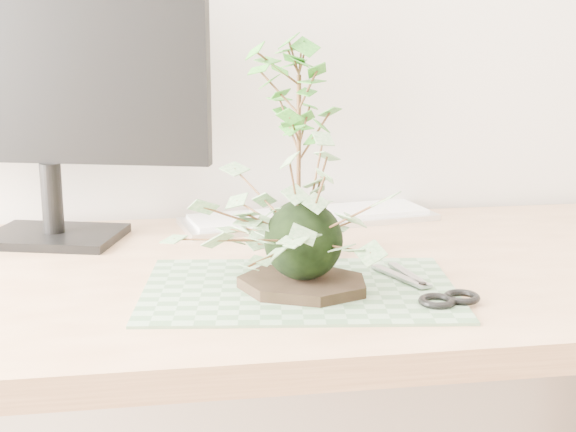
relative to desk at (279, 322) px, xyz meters
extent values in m
cube|color=#D8AD82|center=(0.00, 0.00, 0.07)|extent=(1.60, 0.70, 0.04)
cube|color=#4B714B|center=(0.01, -0.11, 0.09)|extent=(0.46, 0.34, 0.00)
cylinder|color=black|center=(0.02, -0.12, 0.10)|extent=(0.25, 0.25, 0.01)
sphere|color=black|center=(0.02, -0.12, 0.16)|extent=(0.11, 0.11, 0.11)
sphere|color=black|center=(0.04, 0.05, 0.13)|extent=(0.09, 0.09, 0.09)
cylinder|color=#452C17|center=(0.04, 0.05, 0.26)|extent=(0.01, 0.01, 0.22)
cube|color=silver|center=(0.10, 0.28, 0.09)|extent=(0.49, 0.22, 0.01)
cube|color=white|center=(0.10, 0.28, 0.10)|extent=(0.45, 0.19, 0.01)
cube|color=black|center=(-0.35, 0.22, 0.10)|extent=(0.25, 0.21, 0.01)
cylinder|color=black|center=(-0.35, 0.22, 0.16)|extent=(0.04, 0.04, 0.12)
cube|color=black|center=(-0.35, 0.23, 0.39)|extent=(0.53, 0.18, 0.34)
cube|color=gray|center=(0.17, -0.09, 0.09)|extent=(0.05, 0.11, 0.00)
cube|color=gray|center=(0.19, -0.09, 0.09)|extent=(0.03, 0.12, 0.00)
torus|color=black|center=(0.16, -0.21, 0.10)|extent=(0.06, 0.06, 0.01)
torus|color=black|center=(0.20, -0.21, 0.10)|extent=(0.06, 0.06, 0.01)
camera|label=1|loc=(-0.17, -1.14, 0.44)|focal=50.00mm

